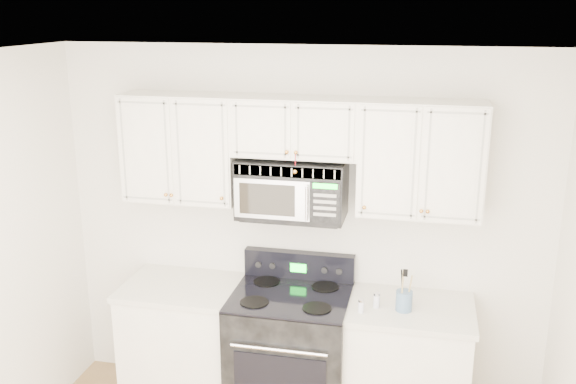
# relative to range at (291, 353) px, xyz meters

# --- Properties ---
(room) EXTENTS (3.51, 3.51, 2.61)m
(room) POSITION_rel_range_xyz_m (0.00, -1.41, 0.82)
(room) COLOR #997A55
(room) RESTS_ON ground
(base_cabinet_left) EXTENTS (0.86, 0.65, 0.92)m
(base_cabinet_left) POSITION_rel_range_xyz_m (-0.80, 0.03, -0.06)
(base_cabinet_left) COLOR white
(base_cabinet_left) RESTS_ON ground
(base_cabinet_right) EXTENTS (0.86, 0.65, 0.92)m
(base_cabinet_right) POSITION_rel_range_xyz_m (0.80, 0.03, -0.06)
(base_cabinet_right) COLOR white
(base_cabinet_right) RESTS_ON ground
(range) EXTENTS (0.81, 0.73, 1.13)m
(range) POSITION_rel_range_xyz_m (0.00, 0.00, 0.00)
(range) COLOR black
(range) RESTS_ON ground
(upper_cabinets) EXTENTS (2.44, 0.37, 0.75)m
(upper_cabinets) POSITION_rel_range_xyz_m (0.00, 0.17, 1.45)
(upper_cabinets) COLOR white
(upper_cabinets) RESTS_ON ground
(microwave) EXTENTS (0.73, 0.42, 0.40)m
(microwave) POSITION_rel_range_xyz_m (-0.03, 0.15, 1.17)
(microwave) COLOR black
(microwave) RESTS_ON ground
(utensil_crock) EXTENTS (0.11, 0.11, 0.29)m
(utensil_crock) POSITION_rel_range_xyz_m (0.77, -0.04, 0.51)
(utensil_crock) COLOR slate
(utensil_crock) RESTS_ON base_cabinet_right
(shaker_salt) EXTENTS (0.04, 0.04, 0.10)m
(shaker_salt) POSITION_rel_range_xyz_m (0.59, -0.04, 0.49)
(shaker_salt) COLOR silver
(shaker_salt) RESTS_ON base_cabinet_right
(shaker_pepper) EXTENTS (0.04, 0.04, 0.09)m
(shaker_pepper) POSITION_rel_range_xyz_m (0.50, -0.14, 0.48)
(shaker_pepper) COLOR silver
(shaker_pepper) RESTS_ON base_cabinet_right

